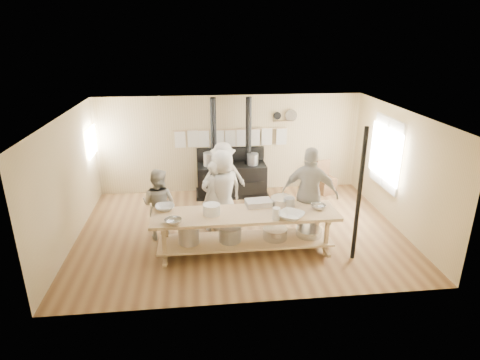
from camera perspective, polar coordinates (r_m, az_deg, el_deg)
The scene contains 24 objects.
ground at distance 8.93m, azimuth 0.03°, elevation -7.22°, with size 7.00×7.00×0.00m, color brown.
room_shell at distance 8.30m, azimuth 0.03°, elevation 2.76°, with size 7.00×7.00×7.00m.
window_right at distance 9.87m, azimuth 20.13°, elevation 3.62°, with size 0.09×1.50×1.65m.
left_opening at distance 10.51m, azimuth -20.36°, elevation 5.14°, with size 0.00×0.90×0.90m.
stove at distance 10.65m, azimuth -1.24°, elevation 0.55°, with size 1.90×0.75×2.60m.
towel_rail at distance 10.62m, azimuth -1.38°, elevation 6.28°, with size 3.00×0.04×0.47m.
back_wall_shelf at distance 10.77m, azimuth 6.46°, elevation 8.85°, with size 0.63×0.14×0.32m.
prep_table at distance 7.89m, azimuth 0.68°, elevation -6.89°, with size 3.60×0.90×0.85m.
support_post at distance 7.68m, azimuth 16.57°, elevation -2.20°, with size 0.08×0.08×2.60m, color black.
cook_far_left at distance 8.69m, azimuth -3.79°, elevation -2.29°, with size 0.58×0.38×1.58m, color #B1A99D.
cook_left at distance 8.49m, azimuth -11.46°, elevation -3.41°, with size 0.75×0.58×1.54m, color #B1A99D.
cook_center at distance 8.69m, azimuth -2.45°, elevation -1.49°, with size 0.88×0.57×1.80m, color #B1A99D.
cook_right at distance 8.40m, azimuth 9.91°, elevation -1.95°, with size 1.16×0.48×1.98m, color #B1A99D.
cook_by_window at distance 9.85m, azimuth -2.40°, elevation 0.70°, with size 1.06×0.61×1.64m, color #B1A99D.
chair at distance 11.10m, azimuth 12.11°, elevation -0.50°, with size 0.52×0.52×0.88m.
bowl_white_a at distance 8.01m, azimuth -10.63°, elevation -3.86°, with size 0.37×0.37×0.09m, color white.
bowl_steel_a at distance 7.40m, azimuth -9.49°, elevation -5.87°, with size 0.32×0.32×0.10m, color silver.
bowl_white_b at distance 7.57m, azimuth 7.30°, elevation -5.06°, with size 0.47×0.47×0.11m, color white.
bowl_steel_b at distance 8.05m, azimuth 11.10°, elevation -3.78°, with size 0.29×0.29×0.09m, color silver.
roasting_pan at distance 8.06m, azimuth 2.66°, elevation -3.26°, with size 0.51×0.34×0.11m, color #B2B2B7.
mixing_bowl_large at distance 8.14m, azimuth 6.06°, elevation -2.97°, with size 0.48×0.48×0.15m, color silver.
bucket_galv at distance 8.01m, azimuth 7.00°, elevation -3.20°, with size 0.22×0.22×0.20m, color gray.
deep_bowl_enamel at distance 7.68m, azimuth -4.06°, elevation -4.19°, with size 0.33×0.33×0.20m, color white.
pitcher at distance 7.49m, azimuth 5.18°, elevation -4.78°, with size 0.15×0.15×0.23m, color white.
Camera 1 is at (-0.86, -7.86, 4.15)m, focal length 30.00 mm.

